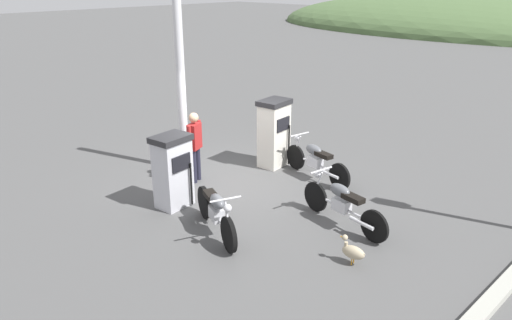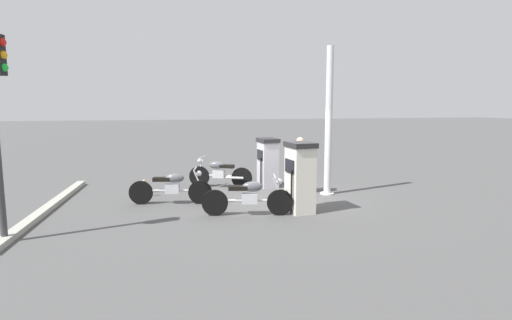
% 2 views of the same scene
% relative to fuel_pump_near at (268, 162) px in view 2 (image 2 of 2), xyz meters
% --- Properties ---
extents(ground_plane, '(120.00, 120.00, 0.00)m').
position_rel_fuel_pump_near_xyz_m(ground_plane, '(0.09, 1.57, -0.78)').
color(ground_plane, '#4C4C4C').
extents(fuel_pump_near, '(0.62, 0.81, 1.53)m').
position_rel_fuel_pump_near_xyz_m(fuel_pump_near, '(0.00, 0.00, 0.00)').
color(fuel_pump_near, silver).
rests_on(fuel_pump_near, ground).
extents(fuel_pump_far, '(0.65, 0.84, 1.69)m').
position_rel_fuel_pump_near_xyz_m(fuel_pump_far, '(-0.00, 3.13, 0.08)').
color(fuel_pump_far, silver).
rests_on(fuel_pump_far, ground).
extents(motorcycle_near_pump, '(1.89, 0.94, 0.96)m').
position_rel_fuel_pump_near_xyz_m(motorcycle_near_pump, '(1.51, -0.20, -0.32)').
color(motorcycle_near_pump, black).
rests_on(motorcycle_near_pump, ground).
extents(motorcycle_far_pump, '(2.10, 0.72, 0.95)m').
position_rel_fuel_pump_near_xyz_m(motorcycle_far_pump, '(1.26, 3.18, -0.32)').
color(motorcycle_far_pump, black).
rests_on(motorcycle_far_pump, ground).
extents(motorcycle_extra, '(2.13, 0.71, 0.95)m').
position_rel_fuel_pump_near_xyz_m(motorcycle_extra, '(3.00, 1.67, -0.31)').
color(motorcycle_extra, black).
rests_on(motorcycle_extra, ground).
extents(attendant_person, '(0.32, 0.56, 1.64)m').
position_rel_fuel_pump_near_xyz_m(attendant_person, '(-0.67, 1.15, 0.16)').
color(attendant_person, '#1E1E2D').
rests_on(attendant_person, ground).
extents(wandering_duck, '(0.49, 0.24, 0.49)m').
position_rel_fuel_pump_near_xyz_m(wandering_duck, '(3.90, 0.65, -0.54)').
color(wandering_duck, tan).
rests_on(wandering_duck, ground).
extents(canopy_support_pole, '(0.40, 0.40, 4.20)m').
position_rel_fuel_pump_near_xyz_m(canopy_support_pole, '(-1.41, 1.44, 1.24)').
color(canopy_support_pole, silver).
rests_on(canopy_support_pole, ground).
extents(road_edge_kerb, '(0.56, 6.43, 0.12)m').
position_rel_fuel_pump_near_xyz_m(road_edge_kerb, '(5.99, 1.57, -0.72)').
color(road_edge_kerb, '#9E9E93').
rests_on(road_edge_kerb, ground).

